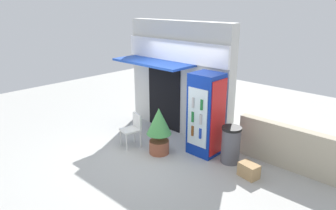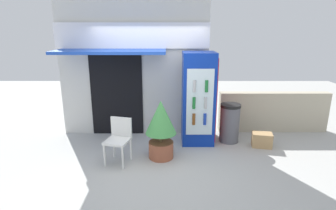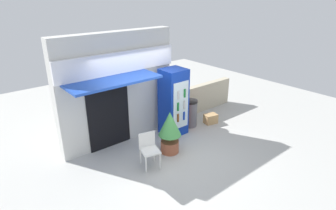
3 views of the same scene
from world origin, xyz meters
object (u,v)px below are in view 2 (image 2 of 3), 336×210
Objects in this scene: potted_plant_near_shop at (160,125)px; cardboard_box at (261,140)px; trash_bin at (229,123)px; drink_cooler at (198,99)px; plastic_chair at (118,137)px.

cardboard_box is (2.14, 0.51, -0.51)m from potted_plant_near_shop.
potted_plant_near_shop is 1.34× the size of trash_bin.
drink_cooler reaches higher than plastic_chair.
plastic_chair is at bearing -167.37° from cardboard_box.
cardboard_box is at bearing 13.31° from potted_plant_near_shop.
trash_bin is at bearing 27.99° from potted_plant_near_shop.
potted_plant_near_shop is 2.84× the size of cardboard_box.
potted_plant_near_shop is at bearing -152.01° from trash_bin.
potted_plant_near_shop is at bearing 10.73° from plastic_chair.
potted_plant_near_shop is (-0.79, -0.77, -0.32)m from drink_cooler.
cardboard_box is at bearing 12.63° from plastic_chair.
potted_plant_near_shop is (0.78, 0.15, 0.17)m from plastic_chair.
trash_bin is 2.12× the size of cardboard_box.
potted_plant_near_shop is 1.71m from trash_bin.
plastic_chair is 0.73× the size of potted_plant_near_shop.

